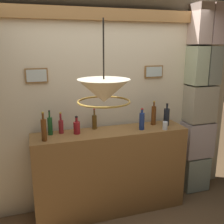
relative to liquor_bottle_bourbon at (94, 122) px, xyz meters
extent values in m
cube|color=beige|center=(0.17, 0.15, 0.15)|extent=(3.68, 0.08, 2.66)
cube|color=olive|center=(0.17, 0.09, 1.26)|extent=(3.68, 0.10, 0.14)
cube|color=olive|center=(-0.64, 0.10, 0.58)|extent=(0.25, 0.03, 0.17)
cube|color=beige|center=(-0.64, 0.08, 0.58)|extent=(0.22, 0.01, 0.14)
cube|color=olive|center=(0.83, 0.10, 0.58)|extent=(0.25, 0.03, 0.16)
cube|color=#B4C5BD|center=(0.83, 0.08, 0.58)|extent=(0.22, 0.01, 0.13)
cube|color=#96A696|center=(1.50, 0.01, -0.91)|extent=(0.37, 0.33, 0.50)
cube|color=#BDAEAE|center=(1.50, 0.01, -0.39)|extent=(0.42, 0.33, 0.50)
cube|color=#ADA58C|center=(1.50, 0.01, 0.13)|extent=(0.39, 0.33, 0.50)
cube|color=#AEBC95|center=(1.39, 0.01, 0.65)|extent=(0.19, 0.33, 0.50)
cube|color=gray|center=(1.60, 0.01, 0.65)|extent=(0.19, 0.33, 0.50)
cube|color=#C5A99A|center=(1.39, 0.01, 1.17)|extent=(0.19, 0.33, 0.50)
cube|color=beige|center=(1.60, 0.01, 1.17)|extent=(0.20, 0.33, 0.50)
cube|color=olive|center=(0.17, -0.14, -0.63)|extent=(1.89, 0.42, 1.08)
cylinder|color=#583C14|center=(0.00, 0.00, -0.01)|extent=(0.06, 0.06, 0.17)
cylinder|color=#583C14|center=(0.00, 0.00, 0.12)|extent=(0.02, 0.02, 0.07)
cylinder|color=maroon|center=(0.00, 0.00, 0.16)|extent=(0.02, 0.02, 0.01)
cylinder|color=maroon|center=(-0.41, -0.04, -0.02)|extent=(0.06, 0.06, 0.15)
cylinder|color=maroon|center=(-0.41, -0.04, 0.10)|extent=(0.02, 0.02, 0.09)
cylinder|color=#B7932D|center=(-0.41, -0.04, 0.15)|extent=(0.03, 0.03, 0.01)
cylinder|color=brown|center=(0.77, -0.06, 0.03)|extent=(0.06, 0.06, 0.24)
cylinder|color=brown|center=(0.77, -0.06, 0.18)|extent=(0.02, 0.02, 0.06)
cylinder|color=#B7932D|center=(0.77, -0.06, 0.21)|extent=(0.03, 0.03, 0.01)
cylinder|color=navy|center=(0.55, -0.20, 0.01)|extent=(0.06, 0.06, 0.21)
cylinder|color=navy|center=(0.55, -0.20, 0.14)|extent=(0.03, 0.03, 0.05)
cylinder|color=maroon|center=(0.55, -0.20, 0.17)|extent=(0.03, 0.03, 0.01)
cylinder|color=#184F20|center=(-0.54, -0.05, 0.01)|extent=(0.06, 0.06, 0.21)
cylinder|color=#184F20|center=(-0.54, -0.05, 0.15)|extent=(0.02, 0.02, 0.07)
cylinder|color=black|center=(-0.54, -0.05, 0.19)|extent=(0.02, 0.02, 0.01)
cylinder|color=brown|center=(-0.62, -0.23, 0.03)|extent=(0.06, 0.06, 0.24)
cylinder|color=brown|center=(-0.62, -0.23, 0.18)|extent=(0.02, 0.02, 0.07)
cylinder|color=#B7932D|center=(-0.62, -0.23, 0.22)|extent=(0.03, 0.03, 0.01)
cylinder|color=maroon|center=(-0.24, -0.11, -0.02)|extent=(0.08, 0.08, 0.14)
cylinder|color=maroon|center=(-0.24, -0.11, 0.08)|extent=(0.03, 0.03, 0.06)
cylinder|color=black|center=(-0.24, -0.11, 0.11)|extent=(0.03, 0.03, 0.01)
cylinder|color=black|center=(0.92, -0.13, 0.02)|extent=(0.07, 0.07, 0.22)
cylinder|color=black|center=(0.92, -0.13, 0.15)|extent=(0.02, 0.02, 0.06)
cylinder|color=black|center=(0.92, -0.13, 0.19)|extent=(0.03, 0.03, 0.01)
cylinder|color=silver|center=(0.82, -0.28, -0.04)|extent=(0.06, 0.06, 0.10)
cone|color=#EFE5C6|center=(-0.18, -1.07, 0.57)|extent=(0.41, 0.41, 0.18)
cylinder|color=black|center=(-0.18, -1.07, 0.88)|extent=(0.01, 0.01, 0.45)
torus|color=#AD8433|center=(-0.18, -1.07, 0.49)|extent=(0.42, 0.42, 0.02)
camera|label=1|loc=(-0.72, -2.98, 0.92)|focal=41.59mm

